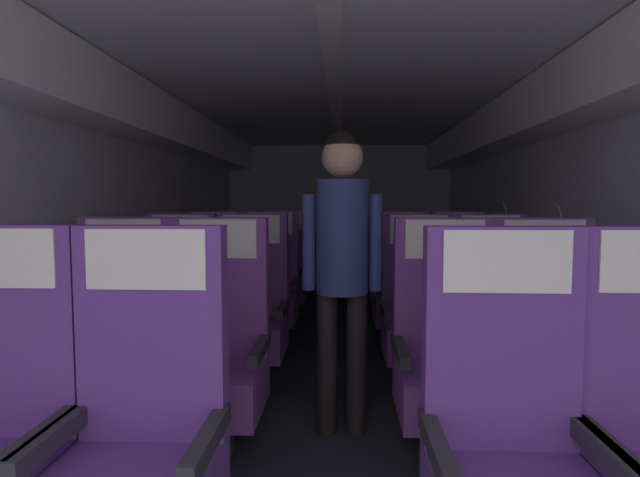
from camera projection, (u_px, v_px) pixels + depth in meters
The scene contains 21 objects.
ground at pixel (334, 361), 4.00m from camera, with size 3.68×7.98×0.02m, color #23282D.
fuselage_shell at pixel (336, 162), 4.14m from camera, with size 3.56×7.63×2.21m.
seat_a_left_aisle at pixel (139, 445), 1.58m from camera, with size 0.53×0.50×1.19m.
seat_a_right_window at pixel (512, 455), 1.52m from camera, with size 0.53×0.50×1.19m.
seat_b_left_window at pixel (119, 353), 2.56m from camera, with size 0.53×0.50×1.19m.
seat_b_left_aisle at pixel (215, 355), 2.52m from camera, with size 0.53×0.50×1.19m.
seat_b_right_aisle at pixel (548, 359), 2.45m from camera, with size 0.53×0.50×1.19m.
seat_b_right_window at pixel (446, 358), 2.48m from camera, with size 0.53×0.50×1.19m.
seat_c_left_window at pixel (177, 313), 3.49m from camera, with size 0.53×0.50×1.19m.
seat_c_left_aisle at pixel (250, 314), 3.45m from camera, with size 0.53×0.50×1.19m.
seat_c_right_aisle at pixel (492, 316), 3.38m from camera, with size 0.53×0.50×1.19m.
seat_c_right_window at pixel (420, 315), 3.41m from camera, with size 0.53×0.50×1.19m.
seat_d_left_window at pixel (213, 290), 4.42m from camera, with size 0.53×0.50×1.19m.
seat_d_left_aisle at pixel (269, 290), 4.40m from camera, with size 0.53×0.50×1.19m.
seat_d_right_aisle at pixel (461, 292), 4.32m from camera, with size 0.53×0.50×1.19m.
seat_d_right_window at pixel (402, 291), 4.36m from camera, with size 0.53×0.50×1.19m.
seat_e_left_window at pixel (236, 274), 5.38m from camera, with size 0.53×0.50×1.19m.
seat_e_left_aisle at pixel (283, 274), 5.36m from camera, with size 0.53×0.50×1.19m.
seat_e_right_aisle at pixel (440, 276), 5.26m from camera, with size 0.53×0.50×1.19m.
seat_e_right_window at pixel (392, 275), 5.31m from camera, with size 0.53×0.50×1.19m.
flight_attendant at pixel (342, 248), 2.68m from camera, with size 0.43×0.28×1.65m.
Camera 1 is at (0.07, -0.13, 1.26)m, focal length 27.88 mm.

